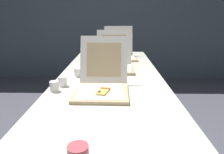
% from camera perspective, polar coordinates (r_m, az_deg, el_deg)
% --- Properties ---
extents(wall_back, '(10.00, 0.10, 2.60)m').
position_cam_1_polar(wall_back, '(4.07, 0.29, 17.66)').
color(wall_back, '#4C5660').
rests_on(wall_back, ground).
extents(table, '(0.88, 2.50, 0.73)m').
position_cam_1_polar(table, '(1.76, -0.56, -1.44)').
color(table, silver).
rests_on(table, ground).
extents(pizza_box_front, '(0.36, 0.48, 0.35)m').
position_cam_1_polar(pizza_box_front, '(1.42, -2.76, -2.03)').
color(pizza_box_front, tan).
rests_on(pizza_box_front, table).
extents(pizza_box_middle, '(0.37, 0.48, 0.36)m').
position_cam_1_polar(pizza_box_middle, '(2.00, 0.64, 3.61)').
color(pizza_box_middle, tan).
rests_on(pizza_box_middle, table).
extents(pizza_box_back, '(0.40, 0.45, 0.37)m').
position_cam_1_polar(pizza_box_back, '(2.51, 2.22, 6.34)').
color(pizza_box_back, tan).
rests_on(pizza_box_back, table).
extents(cup_white_far, '(0.06, 0.06, 0.07)m').
position_cam_1_polar(cup_white_far, '(2.14, -6.71, 3.90)').
color(cup_white_far, white).
rests_on(cup_white_far, table).
extents(cup_white_near_center, '(0.06, 0.06, 0.07)m').
position_cam_1_polar(cup_white_near_center, '(1.57, -13.39, -1.20)').
color(cup_white_near_center, white).
rests_on(cup_white_near_center, table).
extents(cup_white_near_left, '(0.06, 0.06, 0.07)m').
position_cam_1_polar(cup_white_near_left, '(1.48, -15.53, -2.45)').
color(cup_white_near_left, white).
rests_on(cup_white_near_left, table).
extents(cup_white_mid, '(0.06, 0.06, 0.07)m').
position_cam_1_polar(cup_white_mid, '(1.79, -9.30, 1.23)').
color(cup_white_mid, white).
rests_on(cup_white_mid, table).
extents(napkin_pile, '(0.16, 0.16, 0.01)m').
position_cam_1_polar(napkin_pile, '(0.86, 0.96, -19.31)').
color(napkin_pile, white).
rests_on(napkin_pile, table).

